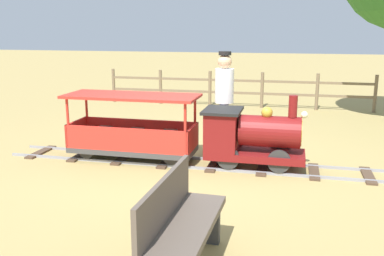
% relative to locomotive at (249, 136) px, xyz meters
% --- Properties ---
extents(ground_plane, '(60.00, 60.00, 0.00)m').
position_rel_locomotive_xyz_m(ground_plane, '(0.00, -0.99, -0.48)').
color(ground_plane, '#A38C51').
extents(track, '(0.71, 5.70, 0.04)m').
position_rel_locomotive_xyz_m(track, '(0.00, -0.86, -0.47)').
color(track, gray).
rests_on(track, ground_plane).
extents(locomotive, '(0.67, 1.45, 1.04)m').
position_rel_locomotive_xyz_m(locomotive, '(0.00, 0.00, 0.00)').
color(locomotive, maroon).
rests_on(locomotive, ground_plane).
extents(passenger_car, '(0.77, 2.00, 0.97)m').
position_rel_locomotive_xyz_m(passenger_car, '(0.00, -1.76, -0.06)').
color(passenger_car, '#3F3F3F').
rests_on(passenger_car, ground_plane).
extents(conductor_person, '(0.30, 0.30, 1.62)m').
position_rel_locomotive_xyz_m(conductor_person, '(-0.84, -0.50, 0.47)').
color(conductor_person, '#282D47').
rests_on(conductor_person, ground_plane).
extents(park_bench, '(1.31, 0.43, 0.82)m').
position_rel_locomotive_xyz_m(park_bench, '(2.89, -0.25, -0.07)').
color(park_bench, brown).
rests_on(park_bench, ground_plane).
extents(fence_section, '(0.08, 6.78, 0.90)m').
position_rel_locomotive_xyz_m(fence_section, '(-4.96, -0.86, -0.00)').
color(fence_section, '#756047').
rests_on(fence_section, ground_plane).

